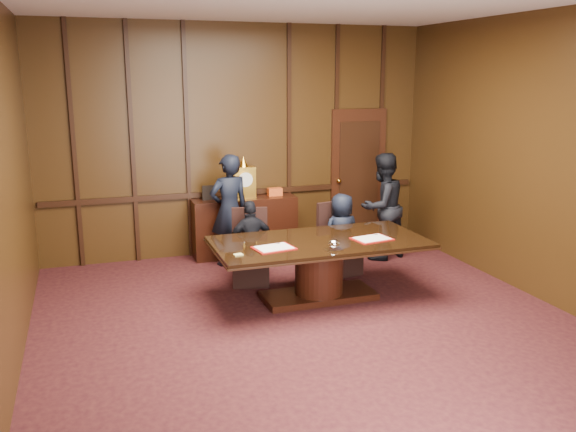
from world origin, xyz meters
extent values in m
plane|color=black|center=(0.00, 0.00, 0.00)|extent=(7.00, 7.00, 0.00)
cube|color=black|center=(0.00, 3.50, 1.75)|extent=(6.00, 0.04, 3.50)
cube|color=black|center=(3.00, 0.00, 1.75)|extent=(0.04, 7.00, 3.50)
cube|color=black|center=(0.00, 3.47, 0.95)|extent=(5.90, 0.05, 0.08)
cube|color=black|center=(2.00, 3.46, 1.10)|extent=(0.95, 0.06, 2.20)
sphere|color=gold|center=(1.63, 3.39, 1.05)|extent=(0.08, 0.08, 0.08)
cube|color=black|center=(0.00, 3.26, 0.45)|extent=(1.60, 0.45, 0.90)
cube|color=black|center=(-0.70, 3.26, 0.03)|extent=(0.12, 0.40, 0.06)
cube|color=black|center=(0.70, 3.26, 0.03)|extent=(0.12, 0.40, 0.06)
cube|color=gold|center=(0.00, 3.26, 1.14)|extent=(0.34, 0.18, 0.48)
cylinder|color=white|center=(0.00, 3.16, 1.20)|extent=(0.22, 0.03, 0.22)
cone|color=gold|center=(0.00, 3.26, 1.46)|extent=(0.14, 0.14, 0.16)
cube|color=black|center=(-0.55, 3.28, 1.01)|extent=(0.18, 0.04, 0.22)
cube|color=#DD4E1A|center=(0.50, 3.28, 0.96)|extent=(0.22, 0.12, 0.12)
cube|color=black|center=(0.38, 1.10, 0.04)|extent=(1.40, 0.60, 0.08)
cylinder|color=black|center=(0.38, 1.10, 0.39)|extent=(0.60, 0.60, 0.62)
cube|color=black|center=(0.38, 1.10, 0.71)|extent=(2.62, 1.32, 0.02)
cube|color=black|center=(0.38, 1.10, 0.73)|extent=(2.60, 1.30, 0.06)
cube|color=#A7130F|center=(-0.26, 0.93, 0.77)|extent=(0.51, 0.40, 0.01)
cube|color=white|center=(-0.26, 0.93, 0.78)|extent=(0.44, 0.34, 0.01)
cube|color=#A7130F|center=(1.01, 0.93, 0.77)|extent=(0.51, 0.40, 0.01)
cube|color=white|center=(1.01, 0.93, 0.78)|extent=(0.44, 0.34, 0.01)
cube|color=white|center=(0.38, 0.65, 0.77)|extent=(0.20, 0.14, 0.01)
ellipsoid|color=white|center=(0.38, 0.65, 0.82)|extent=(0.13, 0.13, 0.10)
cube|color=#D1BF66|center=(-0.72, 0.80, 0.77)|extent=(0.11, 0.08, 0.01)
cube|color=black|center=(-0.27, 1.95, 0.23)|extent=(0.58, 0.58, 0.46)
cube|color=black|center=(-0.21, 2.15, 0.72)|extent=(0.48, 0.17, 0.55)
cylinder|color=black|center=(-0.47, 1.75, 0.12)|extent=(0.04, 0.04, 0.23)
cylinder|color=black|center=(-0.07, 2.15, 0.12)|extent=(0.04, 0.04, 0.23)
cube|color=black|center=(1.03, 1.95, 0.23)|extent=(0.57, 0.57, 0.46)
cube|color=black|center=(0.99, 2.15, 0.72)|extent=(0.48, 0.16, 0.55)
cylinder|color=black|center=(0.83, 1.75, 0.12)|extent=(0.04, 0.04, 0.23)
cylinder|color=black|center=(1.23, 2.15, 0.12)|extent=(0.04, 0.04, 0.23)
imported|color=black|center=(-0.27, 1.90, 0.57)|extent=(0.68, 0.32, 1.14)
imported|color=black|center=(1.03, 1.90, 0.58)|extent=(0.60, 0.42, 1.15)
imported|color=black|center=(-0.33, 2.85, 0.82)|extent=(0.66, 0.49, 1.64)
imported|color=black|center=(1.92, 2.42, 0.81)|extent=(0.94, 0.83, 1.61)
camera|label=1|loc=(-2.30, -5.60, 2.75)|focal=38.00mm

